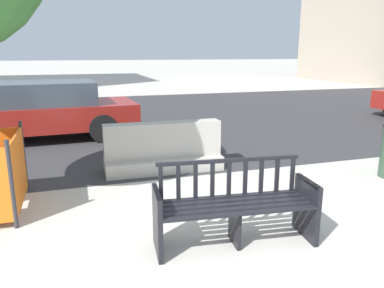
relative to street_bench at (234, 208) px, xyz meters
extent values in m
plane|color=#B7B2A8|center=(-0.19, -0.45, -0.40)|extent=(200.00, 200.00, 0.00)
cube|color=#333335|center=(-0.19, 8.25, -0.39)|extent=(120.00, 12.00, 0.01)
cube|color=black|center=(-0.82, 0.06, -0.07)|extent=(0.10, 0.52, 0.66)
cube|color=black|center=(0.81, -0.11, -0.07)|extent=(0.10, 0.52, 0.66)
cube|color=black|center=(0.00, -0.03, -0.17)|extent=(0.07, 0.33, 0.45)
cube|color=black|center=(-0.03, -0.25, 0.05)|extent=(1.60, 0.23, 0.02)
cube|color=black|center=(-0.01, -0.14, 0.05)|extent=(1.60, 0.23, 0.02)
cube|color=black|center=(0.00, -0.03, 0.05)|extent=(1.60, 0.23, 0.02)
cube|color=black|center=(0.01, 0.09, 0.05)|extent=(1.60, 0.23, 0.02)
cube|color=black|center=(0.02, 0.20, 0.05)|extent=(1.60, 0.23, 0.02)
cube|color=black|center=(0.02, 0.21, 0.46)|extent=(1.60, 0.20, 0.04)
cube|color=black|center=(-0.72, 0.29, 0.25)|extent=(0.05, 0.03, 0.38)
cube|color=black|center=(-0.54, 0.27, 0.25)|extent=(0.05, 0.03, 0.38)
cube|color=black|center=(-0.35, 0.25, 0.25)|extent=(0.05, 0.03, 0.38)
cube|color=black|center=(-0.16, 0.23, 0.25)|extent=(0.05, 0.03, 0.38)
cube|color=black|center=(0.02, 0.21, 0.25)|extent=(0.05, 0.03, 0.38)
cube|color=black|center=(0.21, 0.19, 0.25)|extent=(0.05, 0.03, 0.38)
cube|color=black|center=(0.39, 0.17, 0.25)|extent=(0.05, 0.03, 0.38)
cube|color=black|center=(0.58, 0.16, 0.25)|extent=(0.05, 0.03, 0.38)
cube|color=black|center=(0.77, 0.14, 0.25)|extent=(0.05, 0.03, 0.38)
cube|color=black|center=(-0.82, 0.04, 0.25)|extent=(0.10, 0.46, 0.03)
cube|color=black|center=(0.81, -0.13, 0.25)|extent=(0.10, 0.46, 0.03)
cube|color=#ADA89E|center=(-0.12, 2.74, -0.28)|extent=(2.02, 0.73, 0.24)
cube|color=#ADA89E|center=(-0.12, 2.74, 0.14)|extent=(2.01, 0.35, 0.60)
cylinder|color=#2D2D33|center=(-2.28, 1.08, 0.13)|extent=(0.05, 0.05, 1.06)
cylinder|color=#2D2D33|center=(-2.28, 2.30, 0.13)|extent=(0.05, 0.05, 1.06)
cube|color=orange|center=(-2.28, 1.69, 0.13)|extent=(0.03, 1.22, 0.89)
cube|color=maroon|center=(-2.40, 5.96, 0.14)|extent=(4.64, 2.07, 0.56)
cube|color=#38424C|center=(-2.22, 5.97, 0.68)|extent=(2.42, 1.73, 0.52)
cylinder|color=black|center=(-0.94, 5.18, -0.08)|extent=(0.65, 0.26, 0.64)
cylinder|color=black|center=(-1.04, 6.90, -0.08)|extent=(0.65, 0.26, 0.64)
camera|label=1|loc=(-1.54, -3.36, 1.60)|focal=35.00mm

